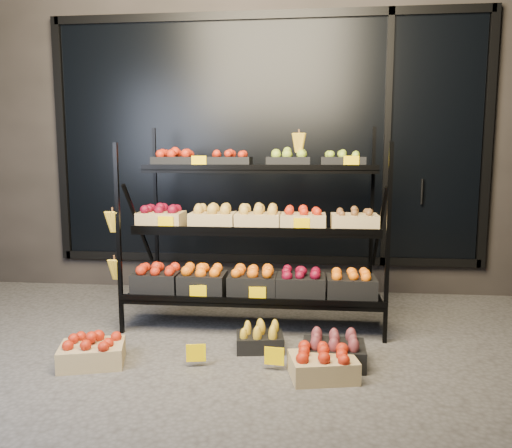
# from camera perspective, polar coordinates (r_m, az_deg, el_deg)

# --- Properties ---
(ground) EXTENTS (24.00, 24.00, 0.00)m
(ground) POSITION_cam_1_polar(r_m,az_deg,el_deg) (3.80, -1.05, -13.80)
(ground) COLOR #514F4C
(ground) RESTS_ON ground
(building) EXTENTS (6.00, 2.08, 3.50)m
(building) POSITION_cam_1_polar(r_m,az_deg,el_deg) (6.12, 1.93, 11.07)
(building) COLOR #2D2826
(building) RESTS_ON ground
(display_rack) EXTENTS (2.18, 1.02, 1.71)m
(display_rack) POSITION_cam_1_polar(r_m,az_deg,el_deg) (4.18, -0.24, -0.63)
(display_rack) COLOR black
(display_rack) RESTS_ON ground
(tag_floor_a) EXTENTS (0.13, 0.01, 0.12)m
(tag_floor_a) POSITION_cam_1_polar(r_m,az_deg,el_deg) (3.46, -6.86, -15.03)
(tag_floor_a) COLOR #FBCA00
(tag_floor_a) RESTS_ON ground
(tag_floor_b) EXTENTS (0.13, 0.01, 0.12)m
(tag_floor_b) POSITION_cam_1_polar(r_m,az_deg,el_deg) (3.39, 2.09, -15.48)
(tag_floor_b) COLOR #FBCA00
(tag_floor_b) RESTS_ON ground
(floor_crate_left) EXTENTS (0.48, 0.41, 0.21)m
(floor_crate_left) POSITION_cam_1_polar(r_m,az_deg,el_deg) (3.64, -18.23, -13.59)
(floor_crate_left) COLOR tan
(floor_crate_left) RESTS_ON ground
(floor_crate_midleft) EXTENTS (0.37, 0.29, 0.18)m
(floor_crate_midleft) POSITION_cam_1_polar(r_m,az_deg,el_deg) (3.72, 0.43, -12.94)
(floor_crate_midleft) COLOR black
(floor_crate_midleft) RESTS_ON ground
(floor_crate_midright) EXTENTS (0.46, 0.38, 0.20)m
(floor_crate_midright) POSITION_cam_1_polar(r_m,az_deg,el_deg) (3.31, 7.66, -15.48)
(floor_crate_midright) COLOR tan
(floor_crate_midright) RESTS_ON ground
(floor_crate_right) EXTENTS (0.43, 0.32, 0.21)m
(floor_crate_right) POSITION_cam_1_polar(r_m,az_deg,el_deg) (3.51, 8.87, -14.11)
(floor_crate_right) COLOR black
(floor_crate_right) RESTS_ON ground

